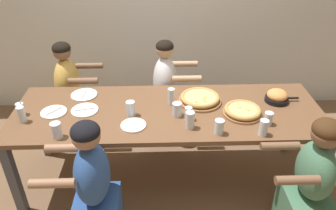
{
  "coord_description": "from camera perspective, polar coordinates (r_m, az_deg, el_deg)",
  "views": [
    {
      "loc": [
        -0.07,
        -2.32,
        2.23
      ],
      "look_at": [
        0.0,
        0.0,
        0.8
      ],
      "focal_mm": 35.0,
      "sensor_mm": 36.0,
      "label": 1
    }
  ],
  "objects": [
    {
      "name": "drinking_glass_a",
      "position": [
        2.51,
        3.84,
        -2.81
      ],
      "size": [
        0.07,
        0.07,
        0.14
      ],
      "color": "silver",
      "rests_on": "dining_table"
    },
    {
      "name": "ground_plane",
      "position": [
        3.22,
        0.0,
        -12.31
      ],
      "size": [
        18.0,
        18.0,
        0.0
      ],
      "primitive_type": "plane",
      "color": "brown",
      "rests_on": "ground"
    },
    {
      "name": "diner_far_center",
      "position": [
        3.44,
        -0.46,
        1.5
      ],
      "size": [
        0.51,
        0.4,
        1.12
      ],
      "rotation": [
        0.0,
        0.0,
        -1.57
      ],
      "color": "silver",
      "rests_on": "ground"
    },
    {
      "name": "drinking_glass_g",
      "position": [
        2.81,
        -24.15,
        -1.52
      ],
      "size": [
        0.06,
        0.06,
        0.13
      ],
      "color": "silver",
      "rests_on": "dining_table"
    },
    {
      "name": "empty_plate_c",
      "position": [
        2.87,
        -19.28,
        -1.17
      ],
      "size": [
        0.21,
        0.21,
        0.02
      ],
      "color": "white",
      "rests_on": "dining_table"
    },
    {
      "name": "diner_near_midleft",
      "position": [
        2.44,
        -12.67,
        -14.63
      ],
      "size": [
        0.51,
        0.4,
        1.09
      ],
      "rotation": [
        0.0,
        0.0,
        1.57
      ],
      "color": "#2D5193",
      "rests_on": "ground"
    },
    {
      "name": "drinking_glass_e",
      "position": [
        2.67,
        17.06,
        -2.39
      ],
      "size": [
        0.07,
        0.07,
        0.11
      ],
      "color": "silver",
      "rests_on": "dining_table"
    },
    {
      "name": "skillet_bowl",
      "position": [
        3.0,
        18.47,
        1.41
      ],
      "size": [
        0.29,
        0.2,
        0.11
      ],
      "color": "black",
      "rests_on": "dining_table"
    },
    {
      "name": "cocktail_glass_blue",
      "position": [
        2.92,
        -24.28,
        -0.76
      ],
      "size": [
        0.06,
        0.06,
        0.13
      ],
      "color": "silver",
      "rests_on": "dining_table"
    },
    {
      "name": "diner_far_left",
      "position": [
        3.56,
        -16.6,
        1.16
      ],
      "size": [
        0.51,
        0.4,
        1.12
      ],
      "rotation": [
        0.0,
        0.0,
        -1.57
      ],
      "color": "gold",
      "rests_on": "ground"
    },
    {
      "name": "drinking_glass_d",
      "position": [
        2.61,
        3.56,
        -1.61
      ],
      "size": [
        0.06,
        0.06,
        0.11
      ],
      "color": "silver",
      "rests_on": "dining_table"
    },
    {
      "name": "drinking_glass_i",
      "position": [
        2.53,
        16.28,
        -3.92
      ],
      "size": [
        0.07,
        0.07,
        0.13
      ],
      "color": "silver",
      "rests_on": "dining_table"
    },
    {
      "name": "pizza_board_main",
      "position": [
        2.75,
        12.84,
        -1.0
      ],
      "size": [
        0.32,
        0.32,
        0.06
      ],
      "color": "#996B42",
      "rests_on": "dining_table"
    },
    {
      "name": "drinking_glass_c",
      "position": [
        2.65,
        1.58,
        -0.91
      ],
      "size": [
        0.08,
        0.08,
        0.12
      ],
      "color": "silver",
      "rests_on": "dining_table"
    },
    {
      "name": "drinking_glass_b",
      "position": [
        2.54,
        -18.86,
        -4.19
      ],
      "size": [
        0.08,
        0.08,
        0.12
      ],
      "color": "silver",
      "rests_on": "dining_table"
    },
    {
      "name": "empty_plate_b",
      "position": [
        3.05,
        -14.4,
        1.73
      ],
      "size": [
        0.24,
        0.24,
        0.02
      ],
      "color": "white",
      "rests_on": "dining_table"
    },
    {
      "name": "pizza_board_second",
      "position": [
        2.86,
        5.58,
        1.13
      ],
      "size": [
        0.38,
        0.38,
        0.06
      ],
      "color": "#996B42",
      "rests_on": "dining_table"
    },
    {
      "name": "drinking_glass_h",
      "position": [
        2.47,
        8.91,
        -3.79
      ],
      "size": [
        0.07,
        0.07,
        0.12
      ],
      "color": "silver",
      "rests_on": "dining_table"
    },
    {
      "name": "empty_plate_d",
      "position": [
        2.82,
        -14.3,
        -0.87
      ],
      "size": [
        0.23,
        0.23,
        0.02
      ],
      "color": "white",
      "rests_on": "dining_table"
    },
    {
      "name": "empty_plate_a",
      "position": [
        2.57,
        -6.05,
        -3.52
      ],
      "size": [
        0.2,
        0.2,
        0.02
      ],
      "color": "white",
      "rests_on": "dining_table"
    },
    {
      "name": "diner_near_right",
      "position": [
        2.63,
        23.37,
        -13.06
      ],
      "size": [
        0.51,
        0.4,
        1.08
      ],
      "rotation": [
        0.0,
        0.0,
        1.57
      ],
      "color": "#477556",
      "rests_on": "ground"
    },
    {
      "name": "dining_table",
      "position": [
        2.79,
        0.0,
        -2.11
      ],
      "size": [
        2.59,
        0.88,
        0.75
      ],
      "color": "brown",
      "rests_on": "ground"
    },
    {
      "name": "drinking_glass_f",
      "position": [
        2.79,
        0.56,
        1.33
      ],
      "size": [
        0.06,
        0.06,
        0.15
      ],
      "color": "silver",
      "rests_on": "dining_table"
    },
    {
      "name": "drinking_glass_j",
      "position": [
        2.66,
        -6.52,
        -0.63
      ],
      "size": [
        0.07,
        0.07,
        0.13
      ],
      "color": "silver",
      "rests_on": "dining_table"
    }
  ]
}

